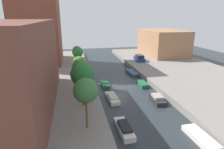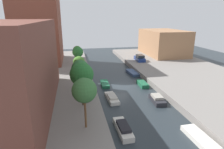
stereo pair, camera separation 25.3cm
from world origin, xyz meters
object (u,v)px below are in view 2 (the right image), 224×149
(moored_boat_right_2, at_px, (143,84))
(parked_car, at_px, (140,58))
(street_tree_1, at_px, (82,75))
(street_tree_5, at_px, (77,50))
(street_tree_3, at_px, (79,62))
(moored_boat_left_2, at_px, (112,98))
(moored_boat_left_3, at_px, (105,84))
(low_block_right, at_px, (163,42))
(moored_boat_right_1, at_px, (157,99))
(street_tree_4, at_px, (78,52))
(moored_boat_left_1, at_px, (123,128))
(street_tree_2, at_px, (80,69))
(moored_boat_right_0, at_px, (200,138))
(apartment_tower_far, at_px, (38,18))
(moored_boat_right_3, at_px, (133,73))
(street_tree_0, at_px, (84,91))

(moored_boat_right_2, bearing_deg, parked_car, 72.57)
(street_tree_1, distance_m, street_tree_5, 21.26)
(street_tree_1, height_order, street_tree_3, street_tree_1)
(moored_boat_left_2, height_order, moored_boat_left_3, moored_boat_left_2)
(low_block_right, xyz_separation_m, moored_boat_right_1, (-14.57, -28.72, -4.14))
(street_tree_4, height_order, moored_boat_left_1, street_tree_4)
(street_tree_2, distance_m, moored_boat_right_0, 17.94)
(parked_car, bearing_deg, street_tree_5, -174.33)
(apartment_tower_far, bearing_deg, street_tree_3, -60.73)
(street_tree_3, xyz_separation_m, moored_boat_left_2, (4.38, -8.07, -3.75))
(moored_boat_left_2, xyz_separation_m, moored_boat_right_3, (7.05, 12.20, -0.07))
(street_tree_0, relative_size, street_tree_5, 1.18)
(street_tree_5, xyz_separation_m, moored_boat_right_1, (10.73, -20.37, -4.05))
(street_tree_0, relative_size, parked_car, 1.15)
(street_tree_5, xyz_separation_m, moored_boat_right_3, (11.43, -6.18, -4.18))
(apartment_tower_far, xyz_separation_m, street_tree_0, (8.70, -31.69, -6.40))
(street_tree_0, height_order, street_tree_5, street_tree_0)
(street_tree_3, xyz_separation_m, street_tree_4, (0.00, 5.22, 0.85))
(moored_boat_left_3, bearing_deg, apartment_tower_far, 127.44)
(moored_boat_left_2, bearing_deg, apartment_tower_far, 119.01)
(street_tree_0, distance_m, street_tree_2, 10.29)
(street_tree_3, xyz_separation_m, parked_car, (15.74, 11.87, -2.44))
(parked_car, relative_size, moored_boat_left_1, 1.08)
(street_tree_0, height_order, moored_boat_left_1, street_tree_0)
(street_tree_3, height_order, moored_boat_right_2, street_tree_3)
(street_tree_1, xyz_separation_m, moored_boat_right_0, (11.14, -8.35, -4.86))
(apartment_tower_far, bearing_deg, moored_boat_left_2, -60.99)
(moored_boat_right_0, bearing_deg, parked_car, 81.61)
(moored_boat_right_1, distance_m, moored_boat_right_2, 6.83)
(moored_boat_right_2, height_order, moored_boat_right_3, moored_boat_right_2)
(street_tree_4, height_order, moored_boat_left_2, street_tree_4)
(street_tree_3, bearing_deg, moored_boat_left_1, -76.37)
(street_tree_1, bearing_deg, moored_boat_right_3, 52.83)
(moored_boat_right_2, bearing_deg, low_block_right, 56.85)
(street_tree_5, bearing_deg, street_tree_3, -90.00)
(street_tree_3, bearing_deg, moored_boat_left_2, -61.51)
(low_block_right, relative_size, street_tree_4, 3.05)
(street_tree_4, height_order, street_tree_5, street_tree_4)
(street_tree_1, distance_m, moored_boat_left_1, 8.16)
(apartment_tower_far, bearing_deg, street_tree_0, -74.65)
(street_tree_0, distance_m, street_tree_4, 21.39)
(street_tree_2, bearing_deg, moored_boat_left_3, 44.63)
(moored_boat_left_3, height_order, moored_boat_right_3, moored_boat_right_3)
(low_block_right, height_order, moored_boat_right_1, low_block_right)
(moored_boat_left_2, distance_m, moored_boat_right_0, 13.11)
(apartment_tower_far, distance_m, moored_boat_right_2, 29.39)
(parked_car, bearing_deg, moored_boat_right_0, -98.39)
(apartment_tower_far, relative_size, low_block_right, 1.34)
(moored_boat_right_0, height_order, moored_boat_right_3, moored_boat_right_3)
(apartment_tower_far, relative_size, street_tree_3, 4.97)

